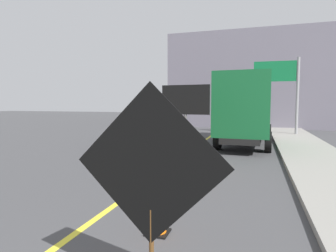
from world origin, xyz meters
name	(u,v)px	position (x,y,z in m)	size (l,w,h in m)	color
lane_center_stripe	(119,202)	(0.00, 6.00, 0.00)	(0.14, 36.00, 0.01)	yellow
roadwork_sign	(151,168)	(1.78, 3.29, 1.47)	(1.63, 0.06, 2.33)	#593819
arrow_board_trailer	(185,153)	(0.56, 9.61, 0.48)	(1.60, 1.88, 2.70)	orange
box_truck	(246,109)	(2.26, 15.40, 1.84)	(2.66, 7.23, 3.41)	black
pickup_car	(149,134)	(-1.98, 12.86, 0.70)	(2.14, 4.48, 1.38)	black
highway_guide_sign	(285,83)	(4.43, 20.38, 3.42)	(2.79, 0.23, 5.00)	gray
far_building_block	(277,82)	(4.54, 29.60, 4.10)	(18.89, 9.11, 8.19)	slate
traffic_cone_near_sign	(158,211)	(1.28, 4.90, 0.38)	(0.36, 0.36, 0.77)	black
traffic_cone_mid_lane	(184,174)	(1.07, 7.43, 0.35)	(0.36, 0.36, 0.72)	black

